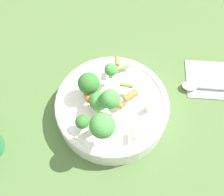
% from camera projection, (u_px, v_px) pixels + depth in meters
% --- Properties ---
extents(ground_plane, '(3.00, 3.00, 0.00)m').
position_uv_depth(ground_plane, '(112.00, 113.00, 0.58)').
color(ground_plane, '#4C6B38').
extents(bowl, '(0.24, 0.24, 0.05)m').
position_uv_depth(bowl, '(112.00, 107.00, 0.55)').
color(bowl, white).
rests_on(bowl, ground_plane).
extents(pasta_salad, '(0.16, 0.18, 0.09)m').
position_uv_depth(pasta_salad, '(101.00, 101.00, 0.48)').
color(pasta_salad, '#8CB766').
rests_on(pasta_salad, bowl).
extents(napkin, '(0.19, 0.15, 0.01)m').
position_uv_depth(napkin, '(222.00, 80.00, 0.62)').
color(napkin, '#B2BCC6').
rests_on(napkin, ground_plane).
extents(spoon, '(0.19, 0.08, 0.01)m').
position_uv_depth(spoon, '(210.00, 88.00, 0.60)').
color(spoon, silver).
rests_on(spoon, napkin).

